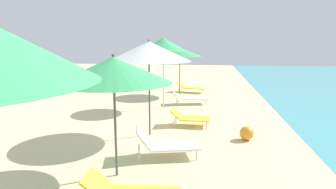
# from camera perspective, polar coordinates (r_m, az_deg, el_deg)

# --- Properties ---
(umbrella_fourth) EXTENTS (2.29, 2.29, 2.48)m
(umbrella_fourth) POSITION_cam_1_polar(r_m,az_deg,el_deg) (5.74, -10.62, 4.71)
(umbrella_fourth) COLOR #4C4C51
(umbrella_fourth) RESTS_ON ground
(lounger_fourth_shoreside) EXTENTS (1.60, 1.00, 0.70)m
(lounger_fourth_shoreside) POSITION_cam_1_polar(r_m,az_deg,el_deg) (7.03, -0.55, -9.62)
(lounger_fourth_shoreside) COLOR white
(lounger_fourth_shoreside) RESTS_ON ground
(umbrella_fifth) EXTENTS (2.40, 2.40, 2.79)m
(umbrella_fifth) POSITION_cam_1_polar(r_m,az_deg,el_deg) (8.31, -3.75, 8.40)
(umbrella_fifth) COLOR #4C4C51
(umbrella_fifth) RESTS_ON ground
(lounger_fifth_shoreside) EXTENTS (1.30, 0.64, 0.56)m
(lounger_fifth_shoreside) POSITION_cam_1_polar(r_m,az_deg,el_deg) (9.59, 4.25, -4.45)
(lounger_fifth_shoreside) COLOR yellow
(lounger_fifth_shoreside) RESTS_ON ground
(umbrella_sixth) EXTENTS (1.92, 1.92, 2.94)m
(umbrella_sixth) POSITION_cam_1_polar(r_m,az_deg,el_deg) (11.89, -0.93, 9.72)
(umbrella_sixth) COLOR silver
(umbrella_sixth) RESTS_ON ground
(lounger_sixth_shoreside) EXTENTS (1.63, 0.93, 0.53)m
(lounger_sixth_shoreside) POSITION_cam_1_polar(r_m,az_deg,el_deg) (12.95, 4.37, -0.61)
(lounger_sixth_shoreside) COLOR white
(lounger_sixth_shoreside) RESTS_ON ground
(umbrella_farthest) EXTENTS (2.28, 2.28, 2.48)m
(umbrella_farthest) POSITION_cam_1_polar(r_m,az_deg,el_deg) (14.98, 2.33, 8.27)
(umbrella_farthest) COLOR olive
(umbrella_farthest) RESTS_ON ground
(lounger_farthest_shoreside) EXTENTS (1.70, 0.94, 0.54)m
(lounger_farthest_shoreside) POSITION_cam_1_polar(r_m,az_deg,el_deg) (16.01, 4.44, 1.45)
(lounger_farthest_shoreside) COLOR yellow
(lounger_farthest_shoreside) RESTS_ON ground
(beach_ball) EXTENTS (0.39, 0.39, 0.39)m
(beach_ball) POSITION_cam_1_polar(r_m,az_deg,el_deg) (8.50, 15.12, -7.33)
(beach_ball) COLOR orange
(beach_ball) RESTS_ON ground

